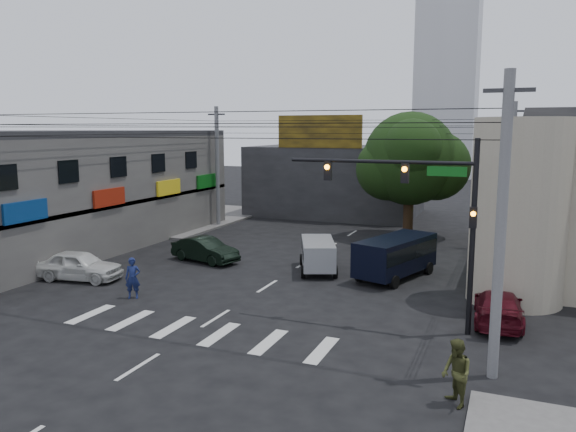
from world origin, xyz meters
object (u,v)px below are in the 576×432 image
Objects in this scene: maroon_sedan at (498,307)px; navy_van at (395,258)px; utility_pole_far_left at (217,167)px; pedestrian_olive at (456,373)px; street_tree at (410,159)px; dark_sedan at (205,250)px; white_compact at (79,265)px; silver_minivan at (318,256)px; utility_pole_far_right at (511,176)px; traffic_officer at (133,278)px; traffic_gantry at (427,203)px; utility_pole_near_right at (501,229)px.

navy_van is (-5.10, 5.19, 0.40)m from maroon_sedan.
utility_pole_far_left is 4.89× the size of pedestrian_olive.
dark_sedan is (-9.39, -11.68, -4.78)m from street_tree.
white_compact is 2.43× the size of pedestrian_olive.
street_tree is 2.06× the size of silver_minivan.
traffic_officer is at bearing -130.32° from utility_pole_far_right.
street_tree is at bearing 171.25° from utility_pole_far_right.
utility_pole_far_left is at bearing -39.72° from maroon_sedan.
street_tree is at bearing -45.64° from white_compact.
utility_pole_far_left reaches higher than dark_sedan.
utility_pole_far_right is at bearing 0.00° from utility_pole_far_left.
navy_van is at bearing 164.41° from pedestrian_olive.
dark_sedan is at bearing 154.42° from traffic_gantry.
utility_pole_far_right is at bearing -63.96° from silver_minivan.
pedestrian_olive is at bearing 79.95° from maroon_sedan.
dark_sedan is at bearing -19.80° from maroon_sedan.
utility_pole_near_right is 19.08m from dark_sedan.
utility_pole_far_right reaches higher than dark_sedan.
utility_pole_far_right is (21.00, 0.00, 0.00)m from utility_pole_far_left.
navy_van is at bearing 12.28° from traffic_officer.
maroon_sedan is 15.50m from traffic_officer.
utility_pole_near_right and utility_pole_far_left have the same top height.
pedestrian_olive is (18.87, -6.32, 0.20)m from white_compact.
utility_pole_far_right is 11.85m from navy_van.
navy_van is at bearing -108.32° from silver_minivan.
white_compact is at bearing 168.48° from utility_pole_near_right.
utility_pole_near_right is 20.50m from utility_pole_far_right.
traffic_gantry is at bearing -21.18° from traffic_officer.
navy_van reaches higher than traffic_officer.
silver_minivan is at bearing 132.18° from utility_pole_near_right.
white_compact is (-3.85, -5.80, 0.05)m from dark_sedan.
white_compact is at bearing -0.16° from maroon_sedan.
dark_sedan is 6.96m from white_compact.
pedestrian_olive reaches higher than dark_sedan.
silver_minivan is at bearing -72.68° from dark_sedan.
utility_pole_far_left is 26.24m from maroon_sedan.
maroon_sedan is at bearing -140.57° from silver_minivan.
street_tree is 4.62× the size of pedestrian_olive.
maroon_sedan is at bearing -117.19° from navy_van.
utility_pole_far_right reaches higher than pedestrian_olive.
street_tree reaches higher than maroon_sedan.
street_tree is at bearing 3.95° from utility_pole_far_left.
utility_pole_near_right reaches higher than traffic_officer.
street_tree is at bearing -24.18° from dark_sedan.
silver_minivan is (-9.16, 4.90, 0.20)m from maroon_sedan.
utility_pole_far_right is 23.89m from traffic_officer.
utility_pole_far_left is at bearing -4.12° from white_compact.
pedestrian_olive is (-0.84, -7.53, 0.30)m from maroon_sedan.
utility_pole_far_right reaches higher than navy_van.
utility_pole_near_right reaches higher than navy_van.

